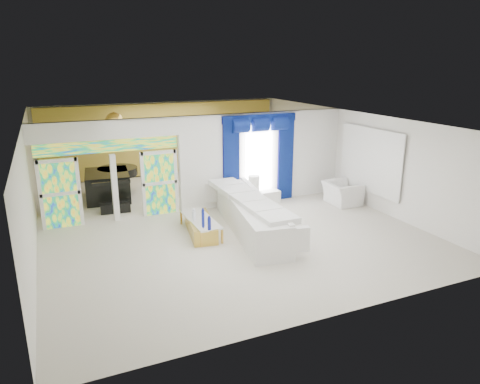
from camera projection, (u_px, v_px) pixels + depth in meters
name	position (u px, v px, depth m)	size (l,w,h in m)	color
floor	(215.00, 217.00, 13.47)	(12.00, 12.00, 0.00)	#B7AF9E
dividing_wall	(264.00, 157.00, 14.75)	(5.70, 0.18, 3.00)	white
dividing_header	(107.00, 130.00, 12.47)	(4.30, 0.18, 0.55)	white
stained_panel_left	(60.00, 194.00, 12.41)	(0.95, 0.04, 2.00)	#994C3F
stained_panel_right	(160.00, 183.00, 13.51)	(0.95, 0.04, 2.00)	#994C3F
stained_transom	(108.00, 146.00, 12.61)	(4.00, 0.05, 0.35)	#994C3F
window_pane	(259.00, 160.00, 14.58)	(1.00, 0.02, 2.30)	white
blue_drape_left	(231.00, 164.00, 14.18)	(0.55, 0.10, 2.80)	#070342
blue_drape_right	(285.00, 159.00, 14.96)	(0.55, 0.10, 2.80)	#070342
blue_pelmet	(260.00, 118.00, 14.17)	(2.60, 0.12, 0.25)	#070342
wall_mirror	(370.00, 160.00, 14.06)	(0.04, 2.70, 1.90)	white
gold_curtains	(164.00, 139.00, 18.22)	(9.70, 0.12, 2.90)	gold
white_sofa	(249.00, 215.00, 12.35)	(0.99, 4.62, 0.88)	silver
coffee_table	(200.00, 226.00, 12.16)	(0.63, 1.90, 0.42)	gold
console_table	(262.00, 198.00, 14.70)	(1.25, 0.40, 0.42)	white
table_lamp	(254.00, 184.00, 14.44)	(0.36, 0.36, 0.58)	white
armchair	(342.00, 193.00, 14.65)	(1.14, 1.00, 0.74)	silver
grand_piano	(108.00, 185.00, 15.21)	(1.42, 1.86, 0.94)	black
piano_bench	(115.00, 208.00, 13.90)	(0.91, 0.36, 0.30)	black
tv_console	(54.00, 200.00, 13.73)	(0.58, 0.53, 0.85)	tan
chandelier	(114.00, 121.00, 14.81)	(0.60, 0.60, 0.60)	gold
decanters	(202.00, 216.00, 12.03)	(0.25, 0.95, 0.26)	navy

